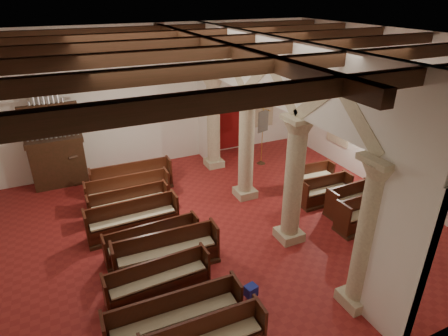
% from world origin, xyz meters
% --- Properties ---
extents(floor, '(14.00, 14.00, 0.00)m').
position_xyz_m(floor, '(0.00, 0.00, 0.00)').
color(floor, maroon).
rests_on(floor, ground).
extents(ceiling, '(14.00, 14.00, 0.00)m').
position_xyz_m(ceiling, '(0.00, 0.00, 6.00)').
color(ceiling, black).
rests_on(ceiling, wall_back).
extents(wall_back, '(14.00, 0.02, 6.00)m').
position_xyz_m(wall_back, '(0.00, 6.00, 3.00)').
color(wall_back, white).
rests_on(wall_back, floor).
extents(wall_front, '(14.00, 0.02, 6.00)m').
position_xyz_m(wall_front, '(0.00, -6.00, 3.00)').
color(wall_front, white).
rests_on(wall_front, floor).
extents(wall_right, '(0.02, 12.00, 6.00)m').
position_xyz_m(wall_right, '(7.00, 0.00, 3.00)').
color(wall_right, white).
rests_on(wall_right, floor).
extents(ceiling_beams, '(13.80, 11.80, 0.30)m').
position_xyz_m(ceiling_beams, '(0.00, 0.00, 5.82)').
color(ceiling_beams, '#402114').
rests_on(ceiling_beams, wall_back).
extents(arcade, '(0.90, 11.90, 6.00)m').
position_xyz_m(arcade, '(1.80, 0.00, 3.56)').
color(arcade, beige).
rests_on(arcade, floor).
extents(window_right_a, '(0.03, 1.00, 2.20)m').
position_xyz_m(window_right_a, '(6.98, -1.50, 2.20)').
color(window_right_a, '#35785C').
rests_on(window_right_a, wall_right).
extents(window_right_b, '(0.03, 1.00, 2.20)m').
position_xyz_m(window_right_b, '(6.98, 2.50, 2.20)').
color(window_right_b, '#35785C').
rests_on(window_right_b, wall_right).
extents(window_back, '(1.00, 0.03, 2.20)m').
position_xyz_m(window_back, '(5.00, 5.98, 2.20)').
color(window_back, '#35785C').
rests_on(window_back, wall_back).
extents(pipe_organ, '(2.10, 0.85, 4.40)m').
position_xyz_m(pipe_organ, '(-4.50, 5.50, 1.37)').
color(pipe_organ, '#402114').
rests_on(pipe_organ, floor).
extents(lectern, '(0.62, 0.66, 1.31)m').
position_xyz_m(lectern, '(-3.92, 5.34, 0.54)').
color(lectern, '#351910').
rests_on(lectern, floor).
extents(dossal_curtain, '(1.80, 0.07, 2.17)m').
position_xyz_m(dossal_curtain, '(3.50, 5.92, 1.17)').
color(dossal_curtain, maroon).
rests_on(dossal_curtain, floor).
extents(processional_banner, '(0.60, 0.76, 2.68)m').
position_xyz_m(processional_banner, '(3.85, 3.83, 0.84)').
color(processional_banner, '#402114').
rests_on(processional_banner, floor).
extents(hymnal_box_b, '(0.35, 0.31, 0.31)m').
position_xyz_m(hymnal_box_b, '(-0.53, -3.25, 0.25)').
color(hymnal_box_b, navy).
rests_on(hymnal_box_b, floor).
extents(hymnal_box_c, '(0.38, 0.34, 0.31)m').
position_xyz_m(hymnal_box_c, '(-1.52, -0.89, 0.25)').
color(hymnal_box_c, '#161591').
rests_on(hymnal_box_c, floor).
extents(tube_heater_b, '(0.91, 0.39, 0.09)m').
position_xyz_m(tube_heater_b, '(-2.66, -2.72, 0.16)').
color(tube_heater_b, white).
rests_on(tube_heater_b, floor).
extents(nave_pew_1, '(3.13, 0.79, 1.08)m').
position_xyz_m(nave_pew_1, '(-2.61, -3.50, 0.36)').
color(nave_pew_1, '#402114').
rests_on(nave_pew_1, floor).
extents(nave_pew_2, '(2.73, 0.79, 1.01)m').
position_xyz_m(nave_pew_2, '(-2.61, -2.13, 0.33)').
color(nave_pew_2, '#402114').
rests_on(nave_pew_2, floor).
extents(nave_pew_3, '(2.98, 0.86, 1.13)m').
position_xyz_m(nave_pew_3, '(-2.11, -1.21, 0.37)').
color(nave_pew_3, '#402114').
rests_on(nave_pew_3, floor).
extents(nave_pew_4, '(2.85, 0.74, 0.96)m').
position_xyz_m(nave_pew_4, '(-2.30, -0.40, 0.31)').
color(nave_pew_4, '#402114').
rests_on(nave_pew_4, floor).
extents(nave_pew_5, '(2.93, 0.81, 1.13)m').
position_xyz_m(nave_pew_5, '(-2.60, 0.86, 0.38)').
color(nave_pew_5, '#402114').
rests_on(nave_pew_5, floor).
extents(nave_pew_6, '(2.74, 0.70, 0.99)m').
position_xyz_m(nave_pew_6, '(-2.49, 2.01, 0.33)').
color(nave_pew_6, '#402114').
rests_on(nave_pew_6, floor).
extents(nave_pew_7, '(2.99, 0.77, 1.10)m').
position_xyz_m(nave_pew_7, '(-2.35, 2.77, 0.36)').
color(nave_pew_7, '#402114').
rests_on(nave_pew_7, floor).
extents(nave_pew_8, '(3.09, 0.82, 1.13)m').
position_xyz_m(nave_pew_8, '(-2.01, 3.73, 0.37)').
color(nave_pew_8, '#402114').
rests_on(nave_pew_8, floor).
extents(aisle_pew_0, '(1.95, 0.80, 1.15)m').
position_xyz_m(aisle_pew_0, '(4.35, -2.02, 0.39)').
color(aisle_pew_0, '#402114').
rests_on(aisle_pew_0, floor).
extents(aisle_pew_1, '(1.83, 0.78, 1.06)m').
position_xyz_m(aisle_pew_1, '(4.60, -1.10, 0.36)').
color(aisle_pew_1, '#402114').
rests_on(aisle_pew_1, floor).
extents(aisle_pew_2, '(2.03, 0.73, 1.03)m').
position_xyz_m(aisle_pew_2, '(4.25, -0.17, 0.35)').
color(aisle_pew_2, '#402114').
rests_on(aisle_pew_2, floor).
extents(aisle_pew_3, '(1.78, 0.75, 0.97)m').
position_xyz_m(aisle_pew_3, '(4.55, 1.03, 0.33)').
color(aisle_pew_3, '#402114').
rests_on(aisle_pew_3, floor).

